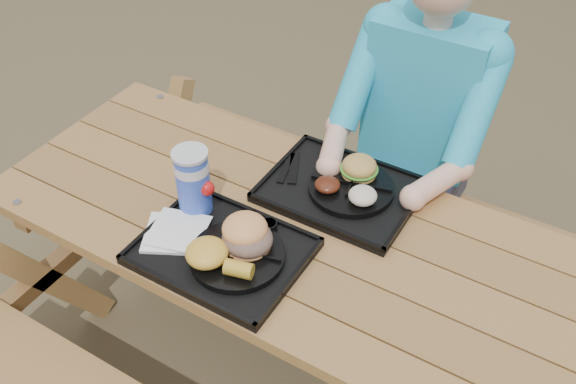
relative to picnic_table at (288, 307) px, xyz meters
The scene contains 18 objects.
ground 0.38m from the picnic_table, ahead, with size 60.00×60.00×0.00m, color #999999.
picnic_table is the anchor object (origin of this frame).
tray_near 0.44m from the picnic_table, 117.17° to the right, with size 0.45×0.35×0.02m, color black.
tray_far 0.44m from the picnic_table, 72.01° to the left, with size 0.45×0.35×0.02m, color black.
plate_near 0.45m from the picnic_table, 102.31° to the right, with size 0.26×0.26×0.02m, color black.
plate_far 0.47m from the picnic_table, 65.72° to the left, with size 0.26×0.26×0.02m, color black.
napkin_stack 0.52m from the picnic_table, 139.30° to the right, with size 0.16×0.16×0.02m, color white.
soda_cup 0.56m from the picnic_table, 160.48° to the right, with size 0.10×0.10×0.20m, color blue.
condiment_bbq 0.42m from the picnic_table, 148.11° to the right, with size 0.04×0.04×0.03m, color black.
condiment_mustard 0.41m from the picnic_table, 114.47° to the right, with size 0.05×0.05×0.03m, color gold.
sandwich 0.51m from the picnic_table, 101.78° to the right, with size 0.13×0.13×0.14m, color #F59D56, non-canonical shape.
mac_cheese 0.52m from the picnic_table, 110.26° to the right, with size 0.11×0.11×0.06m, color gold.
corn_cob 0.51m from the picnic_table, 88.77° to the right, with size 0.07×0.07×0.04m, color gold, non-canonical shape.
cutlery_far 0.46m from the picnic_table, 116.67° to the left, with size 0.03×0.15×0.01m, color black.
burger 0.54m from the picnic_table, 71.01° to the left, with size 0.11×0.11×0.10m, color #C29444, non-canonical shape.
baked_beans 0.46m from the picnic_table, 75.37° to the left, with size 0.08×0.08×0.03m, color #511F10.
potato_salad 0.49m from the picnic_table, 46.32° to the left, with size 0.08×0.08×0.05m, color beige.
diner 0.73m from the picnic_table, 78.33° to the left, with size 0.48×0.84×1.28m, color teal, non-canonical shape.
Camera 1 is at (0.68, -1.14, 2.05)m, focal length 40.00 mm.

